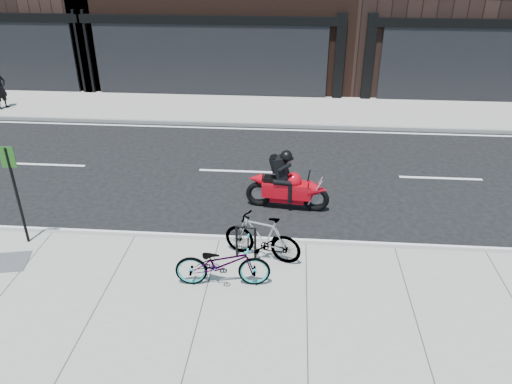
# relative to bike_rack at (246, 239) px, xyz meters

# --- Properties ---
(ground) EXTENTS (120.00, 120.00, 0.00)m
(ground) POSITION_rel_bike_rack_xyz_m (-0.68, 2.60, -0.59)
(ground) COLOR black
(ground) RESTS_ON ground
(sidewalk_near) EXTENTS (60.00, 6.00, 0.13)m
(sidewalk_near) POSITION_rel_bike_rack_xyz_m (-0.68, -2.40, -0.52)
(sidewalk_near) COLOR gray
(sidewalk_near) RESTS_ON ground
(sidewalk_far) EXTENTS (60.00, 3.50, 0.13)m
(sidewalk_far) POSITION_rel_bike_rack_xyz_m (-0.68, 10.35, -0.52)
(sidewalk_far) COLOR gray
(sidewalk_far) RESTS_ON ground
(bike_rack) EXTENTS (0.46, 0.11, 0.78)m
(bike_rack) POSITION_rel_bike_rack_xyz_m (0.00, 0.00, 0.00)
(bike_rack) COLOR black
(bike_rack) RESTS_ON sidewalk_near
(bicycle_front) EXTENTS (1.95, 0.80, 1.00)m
(bicycle_front) POSITION_rel_bike_rack_xyz_m (-0.37, -0.98, 0.04)
(bicycle_front) COLOR gray
(bicycle_front) RESTS_ON sidewalk_near
(bicycle_rear) EXTENTS (1.81, 0.99, 1.05)m
(bicycle_rear) POSITION_rel_bike_rack_xyz_m (0.36, 0.00, 0.07)
(bicycle_rear) COLOR gray
(bicycle_rear) RESTS_ON sidewalk_near
(motorcycle) EXTENTS (2.19, 0.67, 1.64)m
(motorcycle) POSITION_rel_bike_rack_xyz_m (0.93, 2.47, 0.08)
(motorcycle) COLOR black
(motorcycle) RESTS_ON ground
(pedestrian) EXTENTS (0.56, 0.68, 1.61)m
(pedestrian) POSITION_rel_bike_rack_xyz_m (-10.73, 9.50, 0.35)
(pedestrian) COLOR black
(pedestrian) RESTS_ON sidewalk_far
(utility_grate) EXTENTS (0.89, 0.89, 0.02)m
(utility_grate) POSITION_rel_bike_rack_xyz_m (-5.06, -0.63, -0.45)
(utility_grate) COLOR #424244
(utility_grate) RESTS_ON sidewalk_near
(sign_post) EXTENTS (0.32, 0.06, 2.35)m
(sign_post) POSITION_rel_bike_rack_xyz_m (-5.06, 0.20, 0.95)
(sign_post) COLOR black
(sign_post) RESTS_ON sidewalk_near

